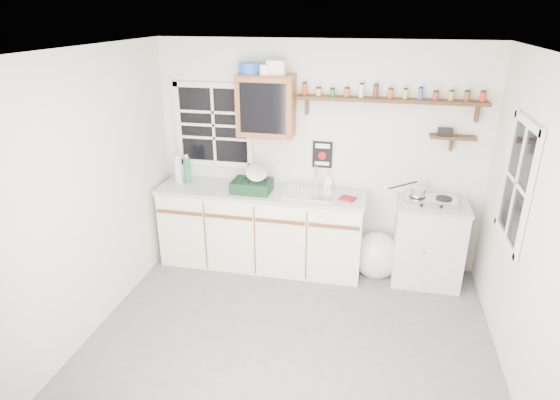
# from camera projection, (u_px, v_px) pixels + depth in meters

# --- Properties ---
(room) EXTENTS (3.64, 3.24, 2.54)m
(room) POSITION_uv_depth(u_px,v_px,m) (291.00, 214.00, 3.76)
(room) COLOR #555558
(room) RESTS_ON ground
(main_cabinet) EXTENTS (2.31, 0.63, 0.92)m
(main_cabinet) POSITION_uv_depth(u_px,v_px,m) (261.00, 227.00, 5.34)
(main_cabinet) COLOR beige
(main_cabinet) RESTS_ON floor
(right_cabinet) EXTENTS (0.73, 0.57, 0.91)m
(right_cabinet) POSITION_uv_depth(u_px,v_px,m) (428.00, 242.00, 5.01)
(right_cabinet) COLOR #B6B6AF
(right_cabinet) RESTS_ON floor
(sink) EXTENTS (0.52, 0.44, 0.29)m
(sink) POSITION_uv_depth(u_px,v_px,m) (309.00, 192.00, 5.07)
(sink) COLOR silver
(sink) RESTS_ON main_cabinet
(upper_cabinet) EXTENTS (0.60, 0.32, 0.65)m
(upper_cabinet) POSITION_uv_depth(u_px,v_px,m) (266.00, 106.00, 4.95)
(upper_cabinet) COLOR brown
(upper_cabinet) RESTS_ON wall_back
(upper_cabinet_clutter) EXTENTS (0.49, 0.24, 0.14)m
(upper_cabinet_clutter) POSITION_uv_depth(u_px,v_px,m) (260.00, 68.00, 4.82)
(upper_cabinet_clutter) COLOR #1B47B3
(upper_cabinet_clutter) RESTS_ON upper_cabinet
(spice_shelf) EXTENTS (1.91, 0.18, 0.35)m
(spice_shelf) POSITION_uv_depth(u_px,v_px,m) (390.00, 99.00, 4.73)
(spice_shelf) COLOR black
(spice_shelf) RESTS_ON wall_back
(secondary_shelf) EXTENTS (0.45, 0.16, 0.24)m
(secondary_shelf) POSITION_uv_depth(u_px,v_px,m) (450.00, 136.00, 4.75)
(secondary_shelf) COLOR black
(secondary_shelf) RESTS_ON wall_back
(warning_sign) EXTENTS (0.22, 0.02, 0.30)m
(warning_sign) POSITION_uv_depth(u_px,v_px,m) (322.00, 155.00, 5.17)
(warning_sign) COLOR black
(warning_sign) RESTS_ON wall_back
(window_back) EXTENTS (0.93, 0.03, 0.98)m
(window_back) POSITION_uv_depth(u_px,v_px,m) (214.00, 125.00, 5.31)
(window_back) COLOR black
(window_back) RESTS_ON wall_back
(window_right) EXTENTS (0.03, 0.78, 1.08)m
(window_right) POSITION_uv_depth(u_px,v_px,m) (517.00, 183.00, 3.83)
(window_right) COLOR black
(window_right) RESTS_ON wall_back
(water_bottles) EXTENTS (0.18, 0.11, 0.33)m
(water_bottles) POSITION_uv_depth(u_px,v_px,m) (182.00, 170.00, 5.32)
(water_bottles) COLOR #AFBFCD
(water_bottles) RESTS_ON main_cabinet
(dish_rack) EXTENTS (0.43, 0.33, 0.32)m
(dish_rack) POSITION_uv_depth(u_px,v_px,m) (253.00, 183.00, 5.09)
(dish_rack) COLOR black
(dish_rack) RESTS_ON main_cabinet
(soap_bottle) EXTENTS (0.10, 0.10, 0.19)m
(soap_bottle) POSITION_uv_depth(u_px,v_px,m) (328.00, 180.00, 5.20)
(soap_bottle) COLOR white
(soap_bottle) RESTS_ON main_cabinet
(rag) EXTENTS (0.19, 0.18, 0.02)m
(rag) POSITION_uv_depth(u_px,v_px,m) (348.00, 198.00, 4.91)
(rag) COLOR maroon
(rag) RESTS_ON main_cabinet
(hotplate) EXTENTS (0.54, 0.30, 0.08)m
(hotplate) POSITION_uv_depth(u_px,v_px,m) (430.00, 200.00, 4.82)
(hotplate) COLOR silver
(hotplate) RESTS_ON right_cabinet
(saucepan) EXTENTS (0.37, 0.21, 0.16)m
(saucepan) POSITION_uv_depth(u_px,v_px,m) (417.00, 192.00, 4.82)
(saucepan) COLOR silver
(saucepan) RESTS_ON hotplate
(trash_bag) EXTENTS (0.47, 0.42, 0.53)m
(trash_bag) POSITION_uv_depth(u_px,v_px,m) (377.00, 255.00, 5.22)
(trash_bag) COLOR silver
(trash_bag) RESTS_ON floor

